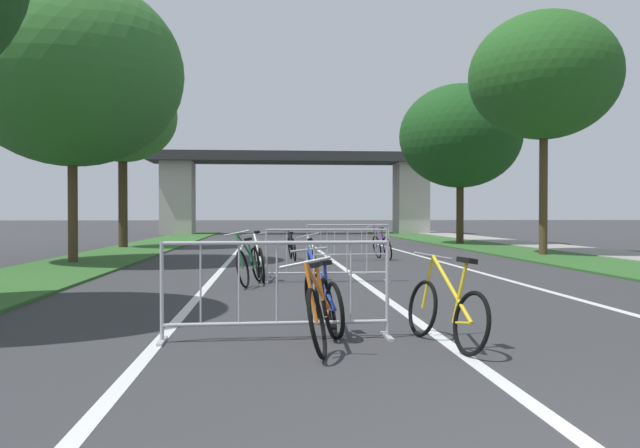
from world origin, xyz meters
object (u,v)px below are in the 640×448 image
object	(u,v)px
bicycle_yellow_1	(446,311)
bicycle_purple_5	(382,246)
tree_left_oak_near	(72,73)
crowd_barrier_third	(348,243)
crowd_barrier_nearest	(277,291)
tree_right_cypress_far	(544,76)
bicycle_green_0	(250,265)
bicycle_blue_2	(322,300)
bicycle_black_3	(292,248)
bicycle_white_6	(259,261)
tree_right_pine_near	(460,136)
bicycle_silver_4	(314,262)
bicycle_orange_7	(322,311)
crowd_barrier_second	(327,256)
tree_left_maple_mid	(123,117)

from	to	relation	value
bicycle_yellow_1	bicycle_purple_5	xyz separation A→B (m)	(1.54, 12.20, 0.04)
tree_left_oak_near	crowd_barrier_third	world-z (taller)	tree_left_oak_near
tree_left_oak_near	crowd_barrier_nearest	distance (m)	12.96
tree_right_cypress_far	crowd_barrier_nearest	distance (m)	16.47
tree_right_cypress_far	bicycle_green_0	world-z (taller)	tree_right_cypress_far
bicycle_blue_2	bicycle_black_3	size ratio (longest dim) A/B	1.02
crowd_barrier_nearest	bicycle_white_6	bearing A→B (deg)	92.66
crowd_barrier_nearest	bicycle_black_3	xyz separation A→B (m)	(0.58, 11.87, -0.16)
bicycle_yellow_1	tree_right_pine_near	bearing A→B (deg)	59.65
tree_left_oak_near	bicycle_white_6	distance (m)	8.39
bicycle_green_0	bicycle_blue_2	world-z (taller)	bicycle_green_0
bicycle_silver_4	bicycle_blue_2	bearing A→B (deg)	-92.49
tree_right_pine_near	bicycle_black_3	xyz separation A→B (m)	(-7.78, -8.90, -4.44)
bicycle_blue_2	bicycle_purple_5	size ratio (longest dim) A/B	0.98
bicycle_silver_4	crowd_barrier_third	bearing A→B (deg)	76.01
bicycle_yellow_1	bicycle_orange_7	size ratio (longest dim) A/B	0.99
crowd_barrier_second	bicycle_blue_2	xyz separation A→B (m)	(-0.53, -5.17, -0.17)
crowd_barrier_third	bicycle_green_0	xyz separation A→B (m)	(-2.64, -6.13, -0.13)
tree_right_pine_near	crowd_barrier_nearest	distance (m)	22.79
crowd_barrier_second	bicycle_purple_5	xyz separation A→B (m)	(2.18, 6.08, -0.13)
crowd_barrier_third	bicycle_yellow_1	size ratio (longest dim) A/B	1.52
bicycle_purple_5	bicycle_black_3	bearing A→B (deg)	170.58
bicycle_silver_4	tree_right_cypress_far	bearing A→B (deg)	41.29
tree_left_maple_mid	crowd_barrier_nearest	distance (m)	20.18
tree_right_cypress_far	crowd_barrier_nearest	world-z (taller)	tree_right_cypress_far
tree_left_maple_mid	bicycle_purple_5	size ratio (longest dim) A/B	4.12
bicycle_green_0	bicycle_black_3	distance (m)	6.66
crowd_barrier_nearest	crowd_barrier_third	bearing A→B (deg)	79.13
crowd_barrier_third	tree_right_cypress_far	bearing A→B (deg)	13.54
crowd_barrier_second	crowd_barrier_third	distance (m)	5.82
tree_left_maple_mid	tree_right_cypress_far	world-z (taller)	tree_right_cypress_far
bicycle_black_3	bicycle_white_6	xyz separation A→B (m)	(-0.87, -5.69, 0.03)
tree_right_cypress_far	bicycle_green_0	distance (m)	13.10
tree_left_oak_near	bicycle_black_3	xyz separation A→B (m)	(5.94, 1.01, -4.78)
crowd_barrier_second	bicycle_black_3	xyz separation A→B (m)	(-0.48, 6.16, -0.16)
bicycle_orange_7	crowd_barrier_third	bearing A→B (deg)	-86.69
crowd_barrier_second	bicycle_purple_5	distance (m)	6.46
bicycle_yellow_1	bicycle_purple_5	bearing A→B (deg)	69.92
tree_right_cypress_far	bicycle_black_3	distance (m)	9.81
tree_right_cypress_far	bicycle_yellow_1	world-z (taller)	tree_right_cypress_far
tree_left_oak_near	bicycle_blue_2	bearing A→B (deg)	-60.28
tree_left_oak_near	bicycle_yellow_1	size ratio (longest dim) A/B	4.75
tree_left_oak_near	tree_left_maple_mid	world-z (taller)	tree_left_oak_near
crowd_barrier_second	bicycle_orange_7	size ratio (longest dim) A/B	1.49
tree_right_pine_near	bicycle_orange_7	bearing A→B (deg)	-110.45
crowd_barrier_third	bicycle_orange_7	xyz separation A→B (m)	(-1.74, -11.85, -0.15)
tree_left_maple_mid	tree_right_cypress_far	bearing A→B (deg)	-21.72
bicycle_purple_5	tree_right_cypress_far	bearing A→B (deg)	4.56
crowd_barrier_nearest	bicycle_purple_5	size ratio (longest dim) A/B	1.44
bicycle_silver_4	tree_right_pine_near	bearing A→B (deg)	63.28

